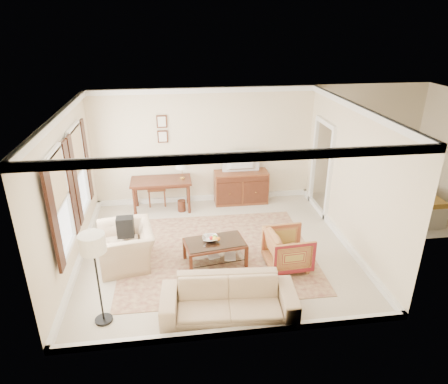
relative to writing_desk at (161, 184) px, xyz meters
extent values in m
cube|color=beige|center=(1.11, -2.04, -0.69)|extent=(5.50, 5.00, 0.01)
cube|color=white|center=(1.11, -2.04, 2.21)|extent=(5.50, 5.00, 0.01)
cube|color=beige|center=(1.11, 0.46, 0.76)|extent=(5.50, 0.01, 2.90)
cube|color=beige|center=(1.11, -4.54, 0.76)|extent=(5.50, 0.01, 2.90)
cube|color=beige|center=(-1.64, -2.04, 0.76)|extent=(0.01, 5.00, 2.90)
cube|color=beige|center=(3.86, -2.04, 0.76)|extent=(0.01, 5.00, 2.90)
cube|color=beige|center=(5.36, -0.89, -0.69)|extent=(3.00, 2.70, 0.01)
cube|color=maroon|center=(1.10, -2.18, -0.68)|extent=(3.86, 3.32, 0.01)
cube|color=#4C2315|center=(0.00, 0.00, 0.08)|extent=(1.45, 0.73, 0.05)
cylinder|color=#4C2315|center=(-0.65, -0.28, -0.31)|extent=(0.07, 0.07, 0.74)
cylinder|color=#4C2315|center=(0.65, -0.28, -0.31)|extent=(0.07, 0.07, 0.74)
cylinder|color=#4C2315|center=(-0.65, 0.28, -0.31)|extent=(0.07, 0.07, 0.74)
cylinder|color=#4C2315|center=(0.65, 0.28, -0.31)|extent=(0.07, 0.07, 0.74)
cube|color=brown|center=(2.01, 0.17, -0.27)|extent=(1.35, 0.52, 0.83)
imported|color=black|center=(2.01, 0.15, 0.59)|extent=(0.89, 0.51, 0.12)
cube|color=#4C2315|center=(1.02, -2.53, -0.24)|extent=(1.22, 0.83, 0.04)
cube|color=silver|center=(1.02, -2.53, -0.21)|extent=(1.16, 0.76, 0.01)
cube|color=silver|center=(1.02, -2.53, -0.52)|extent=(1.13, 0.74, 0.02)
cube|color=#4C2315|center=(0.53, -2.91, -0.46)|extent=(0.07, 0.07, 0.44)
cube|color=#4C2315|center=(1.60, -2.75, -0.46)|extent=(0.07, 0.07, 0.44)
cube|color=#4C2315|center=(0.44, -2.31, -0.46)|extent=(0.07, 0.07, 0.44)
cube|color=#4C2315|center=(1.51, -2.15, -0.46)|extent=(0.07, 0.07, 0.44)
imported|color=silver|center=(0.94, -2.48, -0.15)|extent=(0.42, 0.42, 0.10)
imported|color=brown|center=(0.87, -2.55, -0.50)|extent=(0.28, 0.09, 0.38)
imported|color=brown|center=(1.20, -2.61, -0.50)|extent=(0.28, 0.07, 0.38)
imported|color=maroon|center=(2.38, -2.83, -0.28)|extent=(0.79, 0.84, 0.82)
imported|color=tan|center=(-0.66, -2.29, -0.18)|extent=(0.93, 1.26, 1.01)
cube|color=black|center=(-0.66, -2.18, 0.07)|extent=(0.22, 0.32, 0.40)
imported|color=tan|center=(1.07, -4.04, -0.27)|extent=(2.18, 0.78, 0.84)
cylinder|color=black|center=(-0.91, -3.91, -0.67)|extent=(0.28, 0.28, 0.04)
cylinder|color=black|center=(-0.91, -3.91, -0.01)|extent=(0.03, 0.03, 1.31)
cylinder|color=silver|center=(-0.91, -3.91, 0.74)|extent=(0.38, 0.38, 0.28)
camera|label=1|loc=(0.30, -9.09, 3.72)|focal=32.00mm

